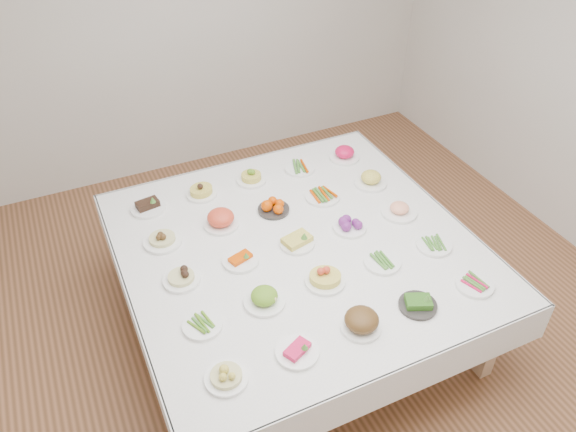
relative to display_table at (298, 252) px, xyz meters
name	(u,v)px	position (x,y,z in m)	size (l,w,h in m)	color
room_envelope	(310,97)	(0.03, -0.06, 1.15)	(5.02, 5.02, 2.81)	#945E3D
display_table	(298,252)	(0.00, 0.00, 0.00)	(2.26, 2.26, 0.75)	white
dish_0	(226,373)	(-0.79, -0.80, 0.13)	(0.23, 0.23, 0.13)	white
dish_1	(297,350)	(-0.39, -0.80, 0.10)	(0.23, 0.23, 0.09)	white
dish_2	(362,320)	(0.01, -0.79, 0.13)	(0.23, 0.23, 0.14)	white
dish_3	(418,302)	(0.39, -0.79, 0.11)	(0.22, 0.22, 0.10)	#2C2A27
dish_4	(475,284)	(0.80, -0.80, 0.08)	(0.23, 0.23, 0.05)	white
dish_5	(202,324)	(-0.79, -0.41, 0.08)	(0.22, 0.22, 0.05)	white
dish_6	(264,295)	(-0.40, -0.39, 0.13)	(0.24, 0.24, 0.14)	white
dish_7	(325,274)	(0.00, -0.39, 0.14)	(0.28, 0.27, 0.16)	white
dish_8	(382,261)	(0.40, -0.40, 0.09)	(0.23, 0.23, 0.05)	white
dish_9	(434,245)	(0.80, -0.40, 0.08)	(0.23, 0.23, 0.05)	white
dish_10	(181,274)	(-0.79, -0.01, 0.12)	(0.23, 0.23, 0.12)	white
dish_11	(240,258)	(-0.40, 0.00, 0.10)	(0.23, 0.23, 0.09)	white
dish_12	(297,239)	(0.00, 0.00, 0.11)	(0.23, 0.23, 0.11)	white
dish_13	(350,223)	(0.39, -0.01, 0.12)	(0.22, 0.22, 0.11)	white
dish_14	(400,207)	(0.79, -0.01, 0.12)	(0.25, 0.25, 0.13)	white
dish_15	(162,235)	(-0.80, 0.39, 0.13)	(0.25, 0.25, 0.14)	white
dish_16	(221,217)	(-0.39, 0.40, 0.14)	(0.24, 0.24, 0.15)	white
dish_17	(273,206)	(0.00, 0.39, 0.11)	(0.22, 0.22, 0.11)	#2C2A27
dish_18	(322,195)	(0.39, 0.39, 0.09)	(0.25, 0.25, 0.06)	white
dish_19	(371,178)	(0.80, 0.39, 0.13)	(0.24, 0.24, 0.13)	white
dish_20	(148,204)	(-0.80, 0.79, 0.11)	(0.25, 0.25, 0.11)	white
dish_21	(201,188)	(-0.40, 0.79, 0.13)	(0.24, 0.23, 0.14)	white
dish_22	(251,175)	(0.00, 0.80, 0.12)	(0.22, 0.22, 0.13)	white
dish_23	(300,167)	(0.40, 0.79, 0.09)	(0.24, 0.23, 0.06)	white
dish_24	(345,152)	(0.80, 0.79, 0.13)	(0.24, 0.24, 0.13)	white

